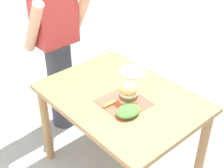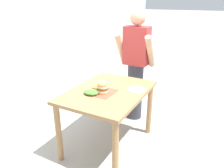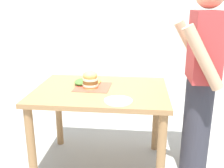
{
  "view_description": "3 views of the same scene",
  "coord_description": "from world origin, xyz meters",
  "px_view_note": "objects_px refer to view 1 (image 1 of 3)",
  "views": [
    {
      "loc": [
        -1.29,
        -1.36,
        2.1
      ],
      "look_at": [
        0.0,
        0.1,
        0.83
      ],
      "focal_mm": 50.0,
      "sensor_mm": 36.0,
      "label": 1
    },
    {
      "loc": [
        1.19,
        -2.13,
        1.82
      ],
      "look_at": [
        0.0,
        0.1,
        0.83
      ],
      "focal_mm": 35.0,
      "sensor_mm": 36.0,
      "label": 2
    },
    {
      "loc": [
        2.18,
        0.34,
        1.51
      ],
      "look_at": [
        0.0,
        0.1,
        0.83
      ],
      "focal_mm": 42.0,
      "sensor_mm": 36.0,
      "label": 3
    }
  ],
  "objects_px": {
    "pickle_spear": "(109,104)",
    "diner_across_table": "(57,45)",
    "sandwich": "(129,93)",
    "side_plate_with_forks": "(132,72)",
    "patio_table": "(121,109)",
    "side_salad": "(128,111)"
  },
  "relations": [
    {
      "from": "patio_table",
      "to": "sandwich",
      "type": "height_order",
      "value": "sandwich"
    },
    {
      "from": "sandwich",
      "to": "side_plate_with_forks",
      "type": "bearing_deg",
      "value": 41.75
    },
    {
      "from": "diner_across_table",
      "to": "side_salad",
      "type": "bearing_deg",
      "value": -96.94
    },
    {
      "from": "pickle_spear",
      "to": "diner_across_table",
      "type": "xyz_separation_m",
      "value": [
        0.16,
        0.89,
        0.08
      ]
    },
    {
      "from": "patio_table",
      "to": "side_salad",
      "type": "xyz_separation_m",
      "value": [
        -0.12,
        -0.19,
        0.15
      ]
    },
    {
      "from": "patio_table",
      "to": "pickle_spear",
      "type": "xyz_separation_m",
      "value": [
        -0.15,
        -0.04,
        0.14
      ]
    },
    {
      "from": "sandwich",
      "to": "side_plate_with_forks",
      "type": "distance_m",
      "value": 0.42
    },
    {
      "from": "sandwich",
      "to": "diner_across_table",
      "type": "relative_size",
      "value": 0.11
    },
    {
      "from": "diner_across_table",
      "to": "sandwich",
      "type": "bearing_deg",
      "value": -91.71
    },
    {
      "from": "side_salad",
      "to": "pickle_spear",
      "type": "bearing_deg",
      "value": 101.67
    },
    {
      "from": "side_plate_with_forks",
      "to": "diner_across_table",
      "type": "distance_m",
      "value": 0.73
    },
    {
      "from": "side_plate_with_forks",
      "to": "side_salad",
      "type": "relative_size",
      "value": 1.22
    },
    {
      "from": "sandwich",
      "to": "diner_across_table",
      "type": "height_order",
      "value": "diner_across_table"
    },
    {
      "from": "pickle_spear",
      "to": "sandwich",
      "type": "bearing_deg",
      "value": -23.05
    },
    {
      "from": "side_plate_with_forks",
      "to": "side_salad",
      "type": "xyz_separation_m",
      "value": [
        -0.41,
        -0.37,
        0.02
      ]
    },
    {
      "from": "side_salad",
      "to": "diner_across_table",
      "type": "height_order",
      "value": "diner_across_table"
    },
    {
      "from": "pickle_spear",
      "to": "diner_across_table",
      "type": "distance_m",
      "value": 0.91
    },
    {
      "from": "diner_across_table",
      "to": "pickle_spear",
      "type": "bearing_deg",
      "value": -100.13
    },
    {
      "from": "patio_table",
      "to": "pickle_spear",
      "type": "height_order",
      "value": "pickle_spear"
    },
    {
      "from": "sandwich",
      "to": "side_salad",
      "type": "relative_size",
      "value": 1.06
    },
    {
      "from": "side_plate_with_forks",
      "to": "diner_across_table",
      "type": "xyz_separation_m",
      "value": [
        -0.28,
        0.67,
        0.09
      ]
    },
    {
      "from": "side_plate_with_forks",
      "to": "patio_table",
      "type": "bearing_deg",
      "value": -148.28
    }
  ]
}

